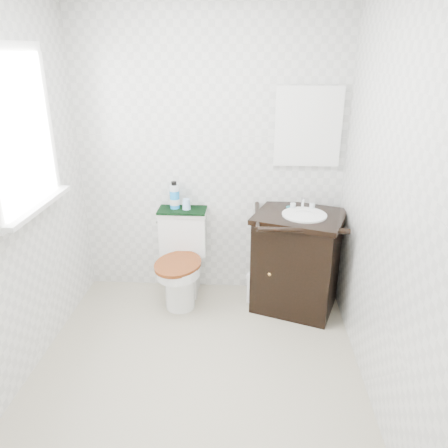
# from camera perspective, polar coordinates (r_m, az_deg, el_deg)

# --- Properties ---
(floor) EXTENTS (2.40, 2.40, 0.00)m
(floor) POSITION_cam_1_polar(r_m,az_deg,el_deg) (3.08, -3.71, -19.01)
(floor) COLOR #BEB999
(floor) RESTS_ON ground
(wall_back) EXTENTS (2.40, 0.00, 2.40)m
(wall_back) POSITION_cam_1_polar(r_m,az_deg,el_deg) (3.62, -1.87, 8.84)
(wall_back) COLOR silver
(wall_back) RESTS_ON ground
(wall_front) EXTENTS (2.40, 0.00, 2.40)m
(wall_front) POSITION_cam_1_polar(r_m,az_deg,el_deg) (1.41, -10.94, -13.55)
(wall_front) COLOR silver
(wall_front) RESTS_ON ground
(wall_left) EXTENTS (0.00, 2.40, 2.40)m
(wall_left) POSITION_cam_1_polar(r_m,az_deg,el_deg) (2.83, -27.05, 2.77)
(wall_left) COLOR silver
(wall_left) RESTS_ON ground
(wall_right) EXTENTS (0.00, 2.40, 2.40)m
(wall_right) POSITION_cam_1_polar(r_m,az_deg,el_deg) (2.57, 20.78, 1.97)
(wall_right) COLOR silver
(wall_right) RESTS_ON ground
(window) EXTENTS (0.02, 0.70, 0.90)m
(window) POSITION_cam_1_polar(r_m,az_deg,el_deg) (2.95, -25.35, 10.81)
(window) COLOR white
(window) RESTS_ON wall_left
(mirror) EXTENTS (0.50, 0.02, 0.60)m
(mirror) POSITION_cam_1_polar(r_m,az_deg,el_deg) (3.56, 10.92, 12.36)
(mirror) COLOR silver
(mirror) RESTS_ON wall_back
(toilet) EXTENTS (0.43, 0.65, 0.76)m
(toilet) POSITION_cam_1_polar(r_m,az_deg,el_deg) (3.72, -5.52, -5.06)
(toilet) COLOR white
(toilet) RESTS_ON floor
(vanity) EXTENTS (0.81, 0.75, 0.92)m
(vanity) POSITION_cam_1_polar(r_m,az_deg,el_deg) (3.60, 9.52, -4.52)
(vanity) COLOR black
(vanity) RESTS_ON floor
(trash_bin) EXTENTS (0.22, 0.20, 0.26)m
(trash_bin) POSITION_cam_1_polar(r_m,az_deg,el_deg) (3.75, 4.50, -8.22)
(trash_bin) COLOR white
(trash_bin) RESTS_ON floor
(towel) EXTENTS (0.40, 0.22, 0.02)m
(towel) POSITION_cam_1_polar(r_m,az_deg,el_deg) (3.66, -5.48, 1.81)
(towel) COLOR black
(towel) RESTS_ON toilet
(mouthwash_bottle) EXTENTS (0.08, 0.08, 0.23)m
(mouthwash_bottle) POSITION_cam_1_polar(r_m,az_deg,el_deg) (3.66, -6.48, 3.66)
(mouthwash_bottle) COLOR #1A8CE2
(mouthwash_bottle) RESTS_ON towel
(cup) EXTENTS (0.07, 0.07, 0.09)m
(cup) POSITION_cam_1_polar(r_m,az_deg,el_deg) (3.64, -4.93, 2.61)
(cup) COLOR #96C4F6
(cup) RESTS_ON towel
(soap_bar) EXTENTS (0.08, 0.05, 0.02)m
(soap_bar) POSITION_cam_1_polar(r_m,az_deg,el_deg) (3.57, 8.70, 2.24)
(soap_bar) COLOR #176873
(soap_bar) RESTS_ON vanity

